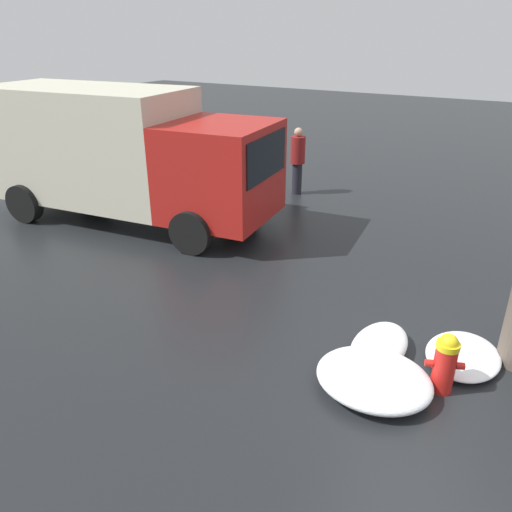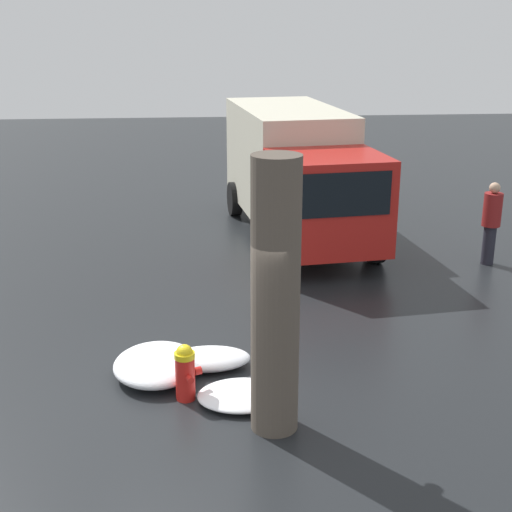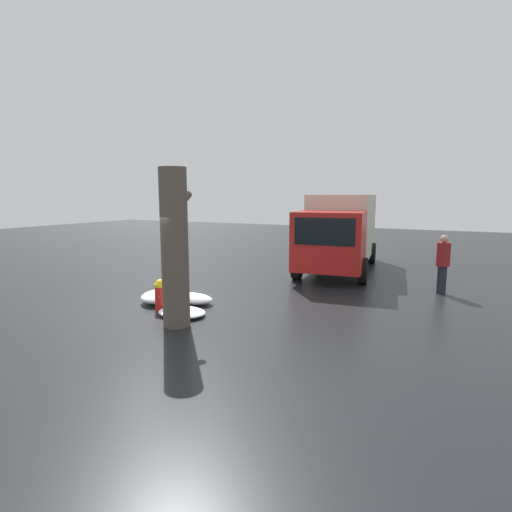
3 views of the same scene
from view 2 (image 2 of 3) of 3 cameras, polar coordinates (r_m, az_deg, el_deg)
ground_plane at (r=10.24m, az=-5.62°, el=-11.28°), size 60.00×60.00×0.00m
fire_hydrant at (r=10.04m, az=-5.68°, el=-9.17°), size 0.47×0.38×0.83m
tree_trunk at (r=8.77m, az=1.56°, el=-3.36°), size 0.93×0.61×3.58m
delivery_truck at (r=17.27m, az=3.23°, el=6.95°), size 7.07×3.19×3.00m
pedestrian at (r=16.01m, az=18.31°, el=2.75°), size 0.39×0.39×1.80m
snow_pile_by_hydrant at (r=10.83m, az=-7.94°, el=-8.59°), size 1.46×1.29×0.34m
snow_pile_curbside at (r=10.98m, az=-3.88°, el=-8.21°), size 0.72×1.30×0.29m
snow_pile_by_tree at (r=10.10m, az=-1.13°, el=-11.07°), size 0.97×1.25×0.17m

